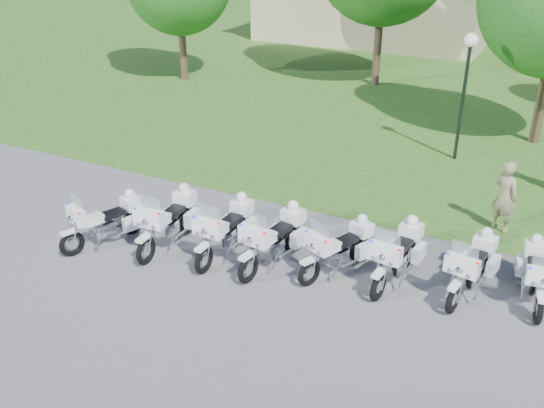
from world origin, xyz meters
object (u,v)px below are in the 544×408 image
at_px(motorcycle_5, 398,253).
at_px(motorcycle_7, 537,274).
at_px(motorcycle_1, 169,219).
at_px(lamp_post, 468,66).
at_px(motorcycle_4, 340,247).
at_px(motorcycle_6, 472,266).
at_px(motorcycle_2, 226,228).
at_px(bystander_a, 505,197).
at_px(motorcycle_0, 106,220).
at_px(motorcycle_3, 275,238).

relative_size(motorcycle_5, motorcycle_7, 1.09).
distance_m(motorcycle_1, motorcycle_7, 8.68).
bearing_deg(lamp_post, motorcycle_4, -96.68).
height_order(motorcycle_1, motorcycle_6, motorcycle_1).
relative_size(motorcycle_2, motorcycle_6, 1.05).
xyz_separation_m(motorcycle_4, lamp_post, (0.99, 8.50, 2.54)).
relative_size(lamp_post, bystander_a, 2.17).
xyz_separation_m(motorcycle_0, motorcycle_5, (7.07, 1.65, 0.02)).
distance_m(motorcycle_1, motorcycle_6, 7.33).
bearing_deg(motorcycle_6, motorcycle_4, 20.02).
xyz_separation_m(motorcycle_7, bystander_a, (-1.10, 2.98, 0.35)).
xyz_separation_m(motorcycle_7, lamp_post, (-3.22, 7.62, 2.57)).
distance_m(motorcycle_3, motorcycle_7, 5.86).
relative_size(motorcycle_4, motorcycle_5, 0.89).
xyz_separation_m(motorcycle_1, motorcycle_4, (4.32, 0.72, -0.06)).
bearing_deg(lamp_post, motorcycle_0, -124.44).
height_order(motorcycle_3, motorcycle_5, motorcycle_3).
xyz_separation_m(motorcycle_1, motorcycle_7, (8.53, 1.59, -0.08)).
height_order(motorcycle_4, bystander_a, bystander_a).
distance_m(motorcycle_0, motorcycle_4, 5.94).
distance_m(motorcycle_4, bystander_a, 4.96).
distance_m(motorcycle_2, motorcycle_6, 5.78).
relative_size(motorcycle_3, bystander_a, 1.27).
xyz_separation_m(motorcycle_4, bystander_a, (3.11, 3.85, 0.33)).
bearing_deg(motorcycle_3, bystander_a, -128.39).
bearing_deg(motorcycle_0, motorcycle_1, -134.05).
relative_size(motorcycle_2, motorcycle_3, 0.99).
bearing_deg(motorcycle_3, motorcycle_1, 16.60).
bearing_deg(motorcycle_6, motorcycle_0, 22.32).
xyz_separation_m(motorcycle_5, bystander_a, (1.81, 3.58, 0.30)).
relative_size(motorcycle_5, lamp_post, 0.57).
height_order(motorcycle_0, bystander_a, bystander_a).
height_order(motorcycle_7, bystander_a, bystander_a).
xyz_separation_m(motorcycle_5, lamp_post, (-0.30, 8.22, 2.51)).
relative_size(motorcycle_3, motorcycle_7, 1.12).
bearing_deg(motorcycle_4, motorcycle_2, 33.35).
height_order(motorcycle_1, bystander_a, bystander_a).
bearing_deg(motorcycle_3, motorcycle_0, 22.71).
xyz_separation_m(motorcycle_2, motorcycle_5, (4.09, 0.74, -0.01)).
height_order(motorcycle_1, motorcycle_2, motorcycle_1).
bearing_deg(motorcycle_1, motorcycle_2, -172.68).
distance_m(motorcycle_2, motorcycle_4, 2.83).
xyz_separation_m(motorcycle_4, motorcycle_5, (1.30, 0.27, 0.03)).
height_order(motorcycle_0, motorcycle_7, motorcycle_0).
distance_m(motorcycle_3, bystander_a, 6.27).
relative_size(motorcycle_1, motorcycle_7, 1.14).
bearing_deg(motorcycle_1, motorcycle_5, -172.12).
distance_m(motorcycle_1, motorcycle_4, 4.38).
xyz_separation_m(motorcycle_3, lamp_post, (2.52, 8.86, 2.49)).
bearing_deg(motorcycle_5, motorcycle_4, 18.84).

